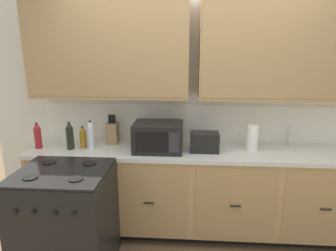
{
  "coord_description": "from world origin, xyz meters",
  "views": [
    {
      "loc": [
        -0.05,
        -2.48,
        1.9
      ],
      "look_at": [
        -0.24,
        0.27,
        1.18
      ],
      "focal_mm": 30.95,
      "sensor_mm": 36.0,
      "label": 1
    }
  ],
  "objects_px": {
    "stove_range": "(67,221)",
    "bottle_clear": "(91,135)",
    "bottle_dark": "(70,136)",
    "knife_block": "(113,132)",
    "bottle_red": "(38,136)",
    "toaster": "(204,142)",
    "paper_towel_roll": "(252,138)",
    "bottle_amber": "(83,137)",
    "microwave": "(158,137)"
  },
  "relations": [
    {
      "from": "bottle_red",
      "to": "bottle_dark",
      "type": "height_order",
      "value": "bottle_dark"
    },
    {
      "from": "paper_towel_roll",
      "to": "bottle_dark",
      "type": "distance_m",
      "value": 1.82
    },
    {
      "from": "stove_range",
      "to": "microwave",
      "type": "distance_m",
      "value": 1.12
    },
    {
      "from": "knife_block",
      "to": "microwave",
      "type": "bearing_deg",
      "value": -21.93
    },
    {
      "from": "toaster",
      "to": "bottle_dark",
      "type": "distance_m",
      "value": 1.34
    },
    {
      "from": "stove_range",
      "to": "bottle_red",
      "type": "bearing_deg",
      "value": 130.84
    },
    {
      "from": "knife_block",
      "to": "paper_towel_roll",
      "type": "distance_m",
      "value": 1.45
    },
    {
      "from": "bottle_red",
      "to": "bottle_dark",
      "type": "distance_m",
      "value": 0.34
    },
    {
      "from": "bottle_dark",
      "to": "knife_block",
      "type": "bearing_deg",
      "value": 31.5
    },
    {
      "from": "toaster",
      "to": "knife_block",
      "type": "distance_m",
      "value": 0.99
    },
    {
      "from": "toaster",
      "to": "knife_block",
      "type": "bearing_deg",
      "value": 168.13
    },
    {
      "from": "bottle_red",
      "to": "toaster",
      "type": "bearing_deg",
      "value": 0.79
    },
    {
      "from": "toaster",
      "to": "microwave",
      "type": "bearing_deg",
      "value": -179.6
    },
    {
      "from": "toaster",
      "to": "bottle_dark",
      "type": "xyz_separation_m",
      "value": [
        -1.34,
        -0.03,
        0.04
      ]
    },
    {
      "from": "toaster",
      "to": "bottle_clear",
      "type": "bearing_deg",
      "value": -179.36
    },
    {
      "from": "microwave",
      "to": "toaster",
      "type": "distance_m",
      "value": 0.46
    },
    {
      "from": "bottle_amber",
      "to": "toaster",
      "type": "bearing_deg",
      "value": -1.09
    },
    {
      "from": "paper_towel_roll",
      "to": "bottle_amber",
      "type": "bearing_deg",
      "value": -178.71
    },
    {
      "from": "toaster",
      "to": "bottle_dark",
      "type": "height_order",
      "value": "bottle_dark"
    },
    {
      "from": "stove_range",
      "to": "paper_towel_roll",
      "type": "relative_size",
      "value": 3.65
    },
    {
      "from": "stove_range",
      "to": "paper_towel_roll",
      "type": "distance_m",
      "value": 1.88
    },
    {
      "from": "toaster",
      "to": "paper_towel_roll",
      "type": "height_order",
      "value": "paper_towel_roll"
    },
    {
      "from": "bottle_amber",
      "to": "bottle_dark",
      "type": "height_order",
      "value": "bottle_dark"
    },
    {
      "from": "toaster",
      "to": "bottle_clear",
      "type": "xyz_separation_m",
      "value": [
        -1.13,
        -0.01,
        0.05
      ]
    },
    {
      "from": "toaster",
      "to": "bottle_red",
      "type": "bearing_deg",
      "value": -179.21
    },
    {
      "from": "knife_block",
      "to": "bottle_dark",
      "type": "distance_m",
      "value": 0.44
    },
    {
      "from": "stove_range",
      "to": "knife_block",
      "type": "height_order",
      "value": "knife_block"
    },
    {
      "from": "knife_block",
      "to": "bottle_amber",
      "type": "height_order",
      "value": "knife_block"
    },
    {
      "from": "toaster",
      "to": "paper_towel_roll",
      "type": "xyz_separation_m",
      "value": [
        0.47,
        0.06,
        0.03
      ]
    },
    {
      "from": "bottle_amber",
      "to": "bottle_dark",
      "type": "relative_size",
      "value": 0.8
    },
    {
      "from": "knife_block",
      "to": "bottle_dark",
      "type": "relative_size",
      "value": 1.1
    },
    {
      "from": "toaster",
      "to": "paper_towel_roll",
      "type": "bearing_deg",
      "value": 7.41
    },
    {
      "from": "paper_towel_roll",
      "to": "bottle_red",
      "type": "distance_m",
      "value": 2.15
    },
    {
      "from": "bottle_red",
      "to": "bottle_amber",
      "type": "relative_size",
      "value": 1.19
    },
    {
      "from": "bottle_clear",
      "to": "microwave",
      "type": "bearing_deg",
      "value": 0.79
    },
    {
      "from": "microwave",
      "to": "paper_towel_roll",
      "type": "distance_m",
      "value": 0.93
    },
    {
      "from": "stove_range",
      "to": "toaster",
      "type": "relative_size",
      "value": 3.39
    },
    {
      "from": "paper_towel_roll",
      "to": "toaster",
      "type": "bearing_deg",
      "value": -172.59
    },
    {
      "from": "paper_towel_roll",
      "to": "bottle_clear",
      "type": "relative_size",
      "value": 0.88
    },
    {
      "from": "knife_block",
      "to": "bottle_clear",
      "type": "xyz_separation_m",
      "value": [
        -0.17,
        -0.22,
        0.03
      ]
    },
    {
      "from": "stove_range",
      "to": "bottle_amber",
      "type": "bearing_deg",
      "value": 92.99
    },
    {
      "from": "stove_range",
      "to": "bottle_clear",
      "type": "xyz_separation_m",
      "value": [
        0.06,
        0.57,
        0.61
      ]
    },
    {
      "from": "bottle_dark",
      "to": "bottle_red",
      "type": "bearing_deg",
      "value": 179.25
    },
    {
      "from": "stove_range",
      "to": "bottle_clear",
      "type": "distance_m",
      "value": 0.83
    },
    {
      "from": "bottle_amber",
      "to": "stove_range",
      "type": "bearing_deg",
      "value": -87.01
    },
    {
      "from": "stove_range",
      "to": "paper_towel_roll",
      "type": "height_order",
      "value": "paper_towel_roll"
    },
    {
      "from": "knife_block",
      "to": "bottle_red",
      "type": "bearing_deg",
      "value": -162.39
    },
    {
      "from": "stove_range",
      "to": "knife_block",
      "type": "bearing_deg",
      "value": 73.6
    },
    {
      "from": "stove_range",
      "to": "bottle_clear",
      "type": "bearing_deg",
      "value": 83.56
    },
    {
      "from": "paper_towel_roll",
      "to": "bottle_red",
      "type": "bearing_deg",
      "value": -177.74
    }
  ]
}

